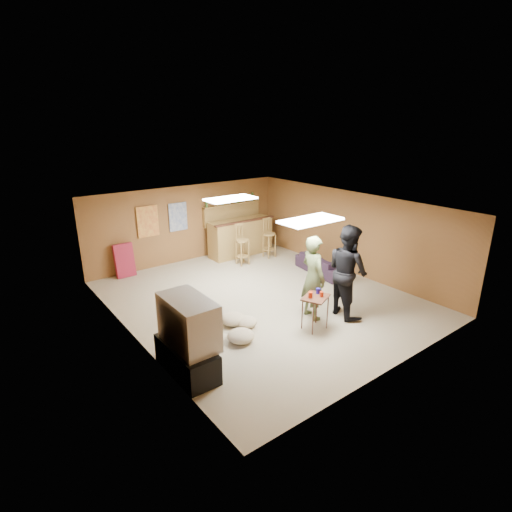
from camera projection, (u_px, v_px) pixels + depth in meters
ground at (261, 299)px, 9.30m from camera, size 7.00×7.00×0.00m
ceiling at (262, 206)px, 8.59m from camera, size 6.00×7.00×0.02m
wall_back at (187, 224)px, 11.58m from camera, size 6.00×0.02×2.20m
wall_front at (397, 310)px, 6.31m from camera, size 6.00×0.02×2.20m
wall_left at (131, 286)px, 7.23m from camera, size 0.02×7.00×2.20m
wall_right at (350, 232)px, 10.66m from camera, size 0.02×7.00×2.20m
tv_stand at (187, 358)px, 6.53m from camera, size 0.55×1.30×0.50m
dvd_box at (199, 359)px, 6.69m from camera, size 0.35×0.50×0.08m
tv_body at (188, 322)px, 6.36m from camera, size 0.60×1.10×0.80m
tv_screen at (205, 316)px, 6.54m from camera, size 0.02×0.95×0.65m
bar_counter at (241, 237)px, 12.20m from camera, size 2.00×0.60×1.10m
bar_lip at (245, 221)px, 11.84m from camera, size 2.10×0.12×0.05m
bar_shelf at (232, 204)px, 12.24m from camera, size 2.00×0.18×0.05m
bar_backing at (232, 214)px, 12.35m from camera, size 2.00×0.14×0.60m
poster_left at (148, 221)px, 10.78m from camera, size 0.60×0.03×0.85m
poster_right at (178, 217)px, 11.30m from camera, size 0.55×0.03×0.80m
folding_chair_stack at (124, 260)px, 10.49m from camera, size 0.50×0.26×0.91m
ceiling_panel_front at (311, 220)px, 7.47m from camera, size 1.20×0.60×0.04m
ceiling_panel_back at (231, 199)px, 9.50m from camera, size 1.20×0.60×0.04m
person_olive at (313, 278)px, 8.17m from camera, size 0.50×0.69×1.78m
person_black at (348, 271)px, 8.28m from camera, size 0.92×1.09×1.97m
sofa at (322, 264)px, 10.82m from camera, size 0.85×1.71×0.48m
tray_table at (315, 313)px, 7.87m from camera, size 0.66×0.61×0.70m
cup_red_near at (310, 295)px, 7.69m from camera, size 0.09×0.09×0.12m
cup_red_far at (322, 294)px, 7.74m from camera, size 0.07×0.07×0.10m
cup_blue at (318, 291)px, 7.87m from camera, size 0.11×0.11×0.11m
bar_stool_left at (242, 246)px, 11.33m from camera, size 0.44×0.44×1.13m
bar_stool_right at (269, 237)px, 11.94m from camera, size 0.53×0.53×1.26m
cushion_near_tv at (233, 319)px, 8.11m from camera, size 0.62×0.62×0.23m
cushion_mid at (246, 322)px, 8.03m from camera, size 0.44×0.44×0.19m
cushion_far at (241, 336)px, 7.48m from camera, size 0.59×0.59×0.23m
bottle_row at (230, 200)px, 12.14m from camera, size 1.76×0.08×0.26m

